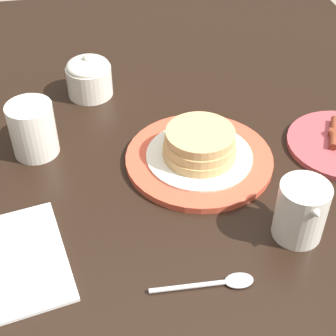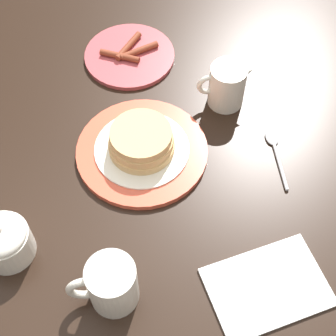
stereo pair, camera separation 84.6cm
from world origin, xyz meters
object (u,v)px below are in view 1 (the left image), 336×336
Objects in this scene: napkin at (17,261)px; spoon at (220,283)px; coffee_mug at (33,128)px; pancake_plate at (199,152)px; creamer_pitcher at (301,210)px; sugar_bowl at (89,76)px.

napkin is 1.49× the size of spoon.
coffee_mug reaches higher than spoon.
pancake_plate is at bearing -106.49° from coffee_mug.
spoon is (-0.07, 0.14, -0.05)m from creamer_pitcher.
pancake_plate is 2.21× the size of creamer_pitcher.
coffee_mug reaches higher than pancake_plate.
pancake_plate is 1.19× the size of napkin.
napkin is at bearing 174.40° from coffee_mug.
sugar_bowl is 0.63× the size of spoon.
sugar_bowl is at bearing 34.33° from pancake_plate.
coffee_mug is 0.20m from sugar_bowl.
sugar_bowl is 0.53m from spoon.
spoon is at bearing -164.39° from sugar_bowl.
coffee_mug is 1.24× the size of sugar_bowl.
sugar_bowl reaches higher than spoon.
pancake_plate is at bearing -60.59° from napkin.
creamer_pitcher is at bearing -150.53° from pancake_plate.
coffee_mug is at bearing 36.13° from spoon.
spoon is at bearing 173.57° from pancake_plate.
coffee_mug is (0.08, 0.28, 0.03)m from pancake_plate.
creamer_pitcher reaches higher than sugar_bowl.
creamer_pitcher is (-0.27, -0.38, -0.00)m from coffee_mug.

